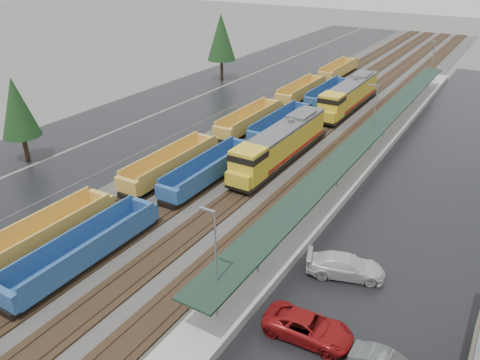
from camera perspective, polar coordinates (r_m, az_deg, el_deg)
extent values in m
cube|color=#302D2B|center=(65.16, 10.07, 7.64)|extent=(20.00, 160.00, 0.08)
cube|color=black|center=(67.38, 5.31, 8.67)|extent=(2.60, 160.00, 0.15)
cube|color=#473326|center=(67.65, 4.76, 8.86)|extent=(0.08, 160.00, 0.07)
cube|color=#473326|center=(67.05, 5.87, 8.65)|extent=(0.08, 160.00, 0.07)
cube|color=black|center=(65.83, 8.45, 8.06)|extent=(2.60, 160.00, 0.15)
cube|color=#473326|center=(66.06, 7.88, 8.27)|extent=(0.08, 160.00, 0.07)
cube|color=#473326|center=(65.53, 9.04, 8.04)|extent=(0.08, 160.00, 0.07)
cube|color=black|center=(64.48, 11.73, 7.40)|extent=(2.60, 160.00, 0.15)
cube|color=#473326|center=(64.67, 11.14, 7.62)|extent=(0.08, 160.00, 0.07)
cube|color=#473326|center=(64.23, 12.34, 7.37)|extent=(0.08, 160.00, 0.07)
cube|color=black|center=(63.36, 15.12, 6.69)|extent=(2.60, 160.00, 0.15)
cube|color=#473326|center=(63.51, 14.51, 6.91)|extent=(0.08, 160.00, 0.07)
cube|color=#473326|center=(63.15, 15.76, 6.65)|extent=(0.08, 160.00, 0.07)
cube|color=black|center=(71.62, -1.24, 9.73)|extent=(10.00, 160.00, 0.02)
cube|color=black|center=(77.25, -7.63, 10.76)|extent=(9.00, 160.00, 0.02)
cube|color=black|center=(52.15, 25.36, 0.47)|extent=(16.00, 100.00, 0.02)
cube|color=#9E9B93|center=(53.40, 15.46, 3.15)|extent=(3.00, 80.00, 0.70)
cylinder|color=gray|center=(32.02, 2.24, -9.35)|extent=(0.16, 0.16, 2.40)
cylinder|color=gray|center=(43.98, 11.84, 0.67)|extent=(0.16, 0.16, 2.40)
cylinder|color=gray|center=(57.39, 17.14, 6.23)|extent=(0.16, 0.16, 2.40)
cylinder|color=gray|center=(71.44, 20.44, 9.62)|extent=(0.16, 0.16, 2.40)
cylinder|color=gray|center=(85.80, 22.69, 11.87)|extent=(0.16, 0.16, 2.40)
cube|color=black|center=(52.38, 15.84, 6.01)|extent=(2.60, 65.00, 0.15)
cylinder|color=gray|center=(27.35, -2.91, -11.02)|extent=(0.12, 0.12, 8.00)
cube|color=gray|center=(25.42, -4.05, -3.65)|extent=(1.00, 0.15, 0.12)
cylinder|color=gray|center=(52.12, 15.94, 6.83)|extent=(0.12, 0.12, 8.00)
cube|color=gray|center=(51.13, 15.95, 11.06)|extent=(1.00, 0.15, 0.12)
cylinder|color=gray|center=(80.53, 22.28, 12.65)|extent=(0.12, 0.12, 8.00)
cube|color=gray|center=(79.90, 22.41, 15.41)|extent=(1.00, 0.15, 0.12)
cylinder|color=gray|center=(41.10, -25.45, -4.90)|extent=(0.08, 0.08, 2.00)
cylinder|color=gray|center=(45.15, -17.33, -0.59)|extent=(0.08, 0.08, 2.00)
cylinder|color=gray|center=(50.15, -10.69, 2.95)|extent=(0.08, 0.08, 2.00)
cylinder|color=gray|center=(55.86, -5.31, 5.78)|extent=(0.08, 0.08, 2.00)
cylinder|color=gray|center=(62.08, -0.92, 8.03)|extent=(0.08, 0.08, 2.00)
cylinder|color=gray|center=(68.66, 2.69, 9.83)|extent=(0.08, 0.08, 2.00)
cylinder|color=gray|center=(75.52, 5.68, 11.28)|extent=(0.08, 0.08, 2.00)
cylinder|color=gray|center=(82.58, 8.18, 12.46)|extent=(0.08, 0.08, 2.00)
cylinder|color=gray|center=(89.81, 10.31, 13.43)|extent=(0.08, 0.08, 2.00)
cylinder|color=gray|center=(97.15, 12.13, 14.25)|extent=(0.08, 0.08, 2.00)
cylinder|color=gray|center=(104.59, 13.70, 14.94)|extent=(0.08, 0.08, 2.00)
cylinder|color=gray|center=(112.11, 15.08, 15.53)|extent=(0.08, 0.08, 2.00)
cylinder|color=gray|center=(119.69, 16.28, 16.03)|extent=(0.08, 0.08, 2.00)
cylinder|color=gray|center=(127.32, 17.35, 16.47)|extent=(0.08, 0.08, 2.00)
cylinder|color=gray|center=(134.99, 18.30, 16.86)|extent=(0.08, 0.08, 2.00)
cube|color=gray|center=(68.38, 2.70, 10.63)|extent=(0.05, 160.00, 0.05)
ellipsoid|color=#455442|center=(205.55, 17.54, 19.59)|extent=(154.00, 110.00, 19.80)
cylinder|color=#332316|center=(55.44, -24.67, 3.62)|extent=(0.50, 0.50, 2.70)
cone|color=black|center=(54.04, -25.56, 8.01)|extent=(3.96, 3.96, 6.30)
cylinder|color=#332316|center=(83.52, -2.24, 13.32)|extent=(0.50, 0.50, 3.30)
cone|color=black|center=(82.45, -2.31, 17.04)|extent=(4.84, 4.84, 7.70)
cube|color=black|center=(49.99, 5.11, 2.99)|extent=(2.73, 18.19, 0.36)
cube|color=gold|center=(50.16, 5.65, 4.97)|extent=(2.55, 14.55, 2.73)
cube|color=gold|center=(43.56, 1.00, 1.91)|extent=(2.73, 2.91, 3.09)
cube|color=black|center=(43.19, 1.01, 3.01)|extent=(2.77, 2.96, 0.64)
cube|color=gold|center=(42.68, -0.12, 0.02)|extent=(2.55, 0.91, 1.27)
cube|color=#59595B|center=(49.65, 5.72, 6.53)|extent=(2.59, 14.55, 0.32)
cube|color=maroon|center=(51.09, 4.29, 4.11)|extent=(0.04, 14.55, 0.32)
cube|color=maroon|center=(50.08, 6.92, 3.51)|extent=(0.04, 14.55, 0.32)
cube|color=black|center=(50.14, 5.09, 2.61)|extent=(2.00, 5.46, 0.55)
cube|color=black|center=(44.99, 1.45, -0.08)|extent=(2.18, 3.64, 0.45)
cube|color=black|center=(55.47, 8.07, 4.96)|extent=(2.18, 3.64, 0.45)
cylinder|color=#59595B|center=(50.34, 6.20, 7.12)|extent=(0.64, 0.64, 0.45)
cube|color=#59595B|center=(52.71, 7.49, 7.89)|extent=(2.18, 3.64, 0.45)
cube|color=black|center=(68.39, 13.14, 8.93)|extent=(2.73, 18.19, 0.36)
cube|color=gold|center=(68.79, 13.52, 10.33)|extent=(2.55, 14.55, 2.73)
cube|color=gold|center=(61.46, 11.08, 8.85)|extent=(2.73, 2.91, 3.09)
cube|color=black|center=(61.19, 11.15, 9.66)|extent=(2.77, 2.96, 0.64)
cube|color=gold|center=(60.27, 10.43, 7.64)|extent=(2.55, 0.91, 1.27)
cube|color=#59595B|center=(68.42, 13.65, 11.50)|extent=(2.59, 14.55, 0.32)
cube|color=maroon|center=(69.47, 12.41, 9.66)|extent=(0.04, 14.55, 0.32)
cube|color=maroon|center=(68.73, 14.45, 9.26)|extent=(0.04, 14.55, 0.32)
cube|color=black|center=(68.49, 13.10, 8.64)|extent=(2.00, 5.46, 0.55)
cube|color=black|center=(62.72, 11.16, 7.27)|extent=(2.18, 3.64, 0.45)
cube|color=black|center=(74.31, 14.77, 9.91)|extent=(2.18, 3.64, 0.45)
cylinder|color=#59595B|center=(69.19, 13.93, 11.87)|extent=(0.64, 0.64, 0.45)
cube|color=#59595B|center=(71.74, 14.64, 12.26)|extent=(2.18, 3.64, 0.45)
cube|color=gold|center=(38.29, -23.14, -7.06)|extent=(2.55, 12.12, 0.25)
cube|color=gold|center=(38.76, -24.47, -5.38)|extent=(0.15, 12.12, 1.77)
cube|color=gold|center=(36.95, -22.23, -6.53)|extent=(0.15, 12.12, 1.77)
cube|color=gold|center=(41.15, -16.51, -2.38)|extent=(2.55, 0.49, 1.37)
cube|color=black|center=(41.24, -17.02, -3.96)|extent=(1.96, 2.16, 0.49)
cube|color=gold|center=(47.36, -8.33, 1.48)|extent=(2.55, 12.12, 0.25)
cube|color=gold|center=(47.73, -9.54, 2.76)|extent=(0.15, 12.12, 1.77)
cube|color=gold|center=(46.28, -7.22, 2.14)|extent=(0.15, 12.12, 1.77)
cube|color=gold|center=(42.96, -13.61, -0.73)|extent=(2.55, 0.49, 1.37)
cube|color=gold|center=(51.62, -4.02, 4.69)|extent=(2.55, 0.49, 1.37)
cube|color=black|center=(43.83, -12.86, -1.52)|extent=(1.96, 2.16, 0.49)
cube|color=black|center=(51.48, -4.43, 3.43)|extent=(1.96, 2.16, 0.49)
cube|color=gold|center=(59.19, 1.19, 6.93)|extent=(2.55, 12.12, 0.25)
cube|color=gold|center=(59.49, 0.17, 7.94)|extent=(0.15, 12.12, 1.77)
cube|color=gold|center=(58.33, 2.25, 7.54)|extent=(0.15, 12.12, 1.77)
cube|color=gold|center=(53.96, -2.17, 5.72)|extent=(2.55, 0.49, 1.37)
cube|color=gold|center=(64.19, 4.04, 9.09)|extent=(2.55, 0.49, 1.37)
cube|color=black|center=(54.85, -1.75, 4.98)|extent=(1.96, 2.16, 0.49)
cube|color=black|center=(63.91, 3.73, 8.10)|extent=(1.96, 2.16, 0.49)
cube|color=gold|center=(72.44, 7.50, 10.40)|extent=(2.55, 12.12, 0.25)
cube|color=gold|center=(72.69, 6.64, 11.22)|extent=(0.15, 12.12, 1.77)
cube|color=gold|center=(71.74, 8.45, 10.91)|extent=(0.15, 12.12, 1.77)
cube|color=gold|center=(66.79, 5.27, 9.74)|extent=(2.55, 0.49, 1.37)
cube|color=gold|center=(77.84, 9.48, 11.91)|extent=(2.55, 0.49, 1.37)
cube|color=black|center=(67.67, 5.50, 9.09)|extent=(1.96, 2.16, 0.49)
cube|color=black|center=(77.47, 9.23, 11.11)|extent=(1.96, 2.16, 0.49)
cube|color=gold|center=(86.47, 11.89, 12.69)|extent=(2.55, 12.12, 0.25)
cube|color=gold|center=(86.67, 11.17, 13.39)|extent=(0.15, 12.12, 1.77)
cube|color=gold|center=(85.88, 12.73, 13.13)|extent=(0.15, 12.12, 1.77)
cube|color=gold|center=(80.59, 10.34, 12.34)|extent=(2.55, 0.49, 1.37)
cube|color=gold|center=(92.10, 13.33, 13.82)|extent=(2.55, 0.49, 1.37)
cube|color=black|center=(81.45, 10.47, 11.77)|extent=(1.96, 2.16, 0.49)
cube|color=black|center=(91.67, 13.12, 13.15)|extent=(1.96, 2.16, 0.49)
cube|color=navy|center=(35.87, -18.28, -8.59)|extent=(2.45, 12.37, 0.24)
cube|color=navy|center=(36.21, -19.72, -6.86)|extent=(0.14, 12.37, 1.70)
cube|color=navy|center=(34.62, -17.16, -8.09)|extent=(0.14, 12.37, 1.70)
cube|color=navy|center=(32.75, -26.85, -12.69)|extent=(2.45, 0.47, 1.32)
cube|color=navy|center=(39.12, -11.54, -3.43)|extent=(2.45, 0.47, 1.32)
cube|color=black|center=(33.55, -25.58, -13.43)|extent=(1.89, 2.07, 0.47)
cube|color=black|center=(39.18, -12.06, -5.03)|extent=(1.89, 2.07, 0.47)
cube|color=navy|center=(45.76, -3.74, 0.76)|extent=(2.45, 12.37, 0.24)
cube|color=navy|center=(46.04, -4.98, 2.04)|extent=(0.14, 12.37, 1.70)
cube|color=navy|center=(44.79, -2.53, 1.40)|extent=(0.14, 12.37, 1.70)
cube|color=navy|center=(41.00, -8.84, -1.72)|extent=(2.45, 0.47, 1.32)
cube|color=navy|center=(50.38, 0.37, 4.13)|extent=(2.45, 0.47, 1.32)
cube|color=black|center=(41.88, -8.18, -2.49)|extent=(1.89, 2.07, 0.47)
cube|color=black|center=(50.22, -0.02, 2.89)|extent=(1.89, 2.07, 0.47)
cube|color=navy|center=(58.25, 5.11, 6.48)|extent=(2.45, 12.37, 0.24)
cube|color=navy|center=(58.47, 4.10, 7.48)|extent=(0.14, 12.37, 1.70)
cube|color=navy|center=(57.49, 6.20, 7.06)|extent=(0.14, 12.37, 1.70)
cube|color=navy|center=(52.73, 2.01, 5.16)|extent=(2.45, 0.47, 1.32)
cube|color=navy|center=(63.53, 7.74, 8.69)|extent=(2.45, 0.47, 1.32)
cube|color=black|center=(53.61, 2.34, 4.44)|extent=(1.89, 2.07, 0.47)
cube|color=black|center=(63.25, 7.44, 7.72)|extent=(1.89, 2.07, 0.47)
cube|color=navy|center=(72.00, 10.80, 10.04)|extent=(2.45, 12.37, 0.24)
cube|color=navy|center=(72.17, 9.98, 10.85)|extent=(0.14, 12.37, 1.70)
cube|color=navy|center=(71.38, 11.75, 10.52)|extent=(0.14, 12.37, 1.70)
cube|color=navy|center=(66.11, 8.80, 9.32)|extent=(2.45, 0.47, 1.32)
cube|color=navy|center=(77.63, 12.61, 11.57)|extent=(2.45, 0.47, 1.32)
cube|color=black|center=(66.97, 8.97, 8.69)|extent=(1.89, 2.07, 0.47)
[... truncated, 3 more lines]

